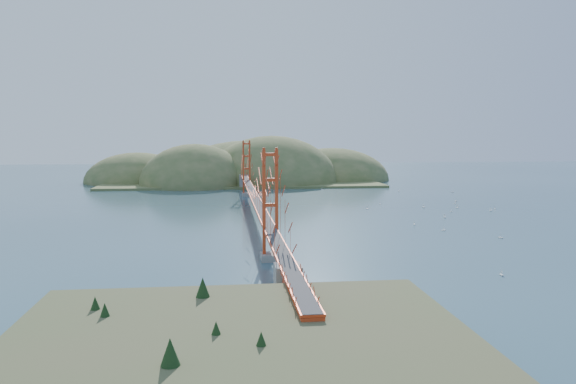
{
  "coord_description": "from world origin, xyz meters",
  "views": [
    {
      "loc": [
        -4.71,
        -87.08,
        13.16
      ],
      "look_at": [
        5.27,
        0.0,
        3.95
      ],
      "focal_mm": 35.0,
      "sensor_mm": 36.0,
      "label": 1
    }
  ],
  "objects": [
    {
      "name": "sailboat_15",
      "position": [
        34.58,
        35.34,
        0.14
      ],
      "size": [
        0.43,
        0.52,
        0.6
      ],
      "color": "white",
      "rests_on": "ground"
    },
    {
      "name": "sailboat_5",
      "position": [
        41.96,
        4.61,
        0.14
      ],
      "size": [
        0.41,
        0.5,
        0.59
      ],
      "color": "white",
      "rests_on": "ground"
    },
    {
      "name": "sailboat_9",
      "position": [
        36.22,
        7.1,
        0.16
      ],
      "size": [
        0.71,
        0.71,
        0.75
      ],
      "color": "white",
      "rests_on": "ground"
    },
    {
      "name": "sailboat_14",
      "position": [
        22.56,
        -9.66,
        0.14
      ],
      "size": [
        0.57,
        0.57,
        0.63
      ],
      "color": "white",
      "rests_on": "ground"
    },
    {
      "name": "sailboat_2",
      "position": [
        24.81,
        -14.99,
        0.14
      ],
      "size": [
        0.55,
        0.47,
        0.63
      ],
      "color": "white",
      "rests_on": "ground"
    },
    {
      "name": "sailboat_17",
      "position": [
        45.93,
        32.37,
        0.15
      ],
      "size": [
        0.61,
        0.61,
        0.68
      ],
      "color": "white",
      "rests_on": "ground"
    },
    {
      "name": "far_headlands",
      "position": [
        2.21,
        68.52,
        0.0
      ],
      "size": [
        84.0,
        58.0,
        25.0
      ],
      "color": "olive",
      "rests_on": "ground"
    },
    {
      "name": "sailboat_extra_0",
      "position": [
        40.25,
        2.71,
        0.15
      ],
      "size": [
        0.67,
        0.67,
        0.7
      ],
      "color": "white",
      "rests_on": "ground"
    },
    {
      "name": "sailboat_1",
      "position": [
        33.16,
        2.51,
        0.13
      ],
      "size": [
        0.53,
        0.53,
        0.55
      ],
      "color": "white",
      "rests_on": "ground"
    },
    {
      "name": "sailboat_3",
      "position": [
        20.04,
        7.44,
        0.15
      ],
      "size": [
        0.63,
        0.63,
        0.66
      ],
      "color": "white",
      "rests_on": "ground"
    },
    {
      "name": "sailboat_6",
      "position": [
        29.86,
        -20.96,
        0.15
      ],
      "size": [
        0.65,
        0.65,
        0.69
      ],
      "color": "white",
      "rests_on": "ground"
    },
    {
      "name": "sailboat_12",
      "position": [
        18.16,
        42.0,
        0.15
      ],
      "size": [
        0.58,
        0.47,
        0.68
      ],
      "color": "white",
      "rests_on": "ground"
    },
    {
      "name": "fort",
      "position": [
        0.4,
        -47.8,
        0.67
      ],
      "size": [
        3.7,
        2.3,
        1.75
      ],
      "color": "maroon",
      "rests_on": "ground"
    },
    {
      "name": "sailboat_extra_1",
      "position": [
        30.47,
        8.24,
        0.16
      ],
      "size": [
        0.69,
        0.69,
        0.72
      ],
      "color": "white",
      "rests_on": "ground"
    },
    {
      "name": "sailboat_11",
      "position": [
        39.77,
        15.97,
        0.14
      ],
      "size": [
        0.54,
        0.54,
        0.61
      ],
      "color": "white",
      "rests_on": "ground"
    },
    {
      "name": "sailboat_16",
      "position": [
        24.1,
        13.6,
        0.14
      ],
      "size": [
        0.55,
        0.55,
        0.58
      ],
      "color": "white",
      "rests_on": "ground"
    },
    {
      "name": "approach_viaduct",
      "position": [
        0.0,
        -51.91,
        2.55
      ],
      "size": [
        1.4,
        12.0,
        3.38
      ],
      "color": "red",
      "rests_on": "ground"
    },
    {
      "name": "sailboat_10",
      "position": [
        20.8,
        -38.71,
        0.14
      ],
      "size": [
        0.42,
        0.52,
        0.62
      ],
      "color": "white",
      "rests_on": "ground"
    },
    {
      "name": "sailboat_4",
      "position": [
        29.51,
        -3.67,
        0.16
      ],
      "size": [
        0.69,
        0.69,
        0.73
      ],
      "color": "white",
      "rests_on": "ground"
    },
    {
      "name": "bridge",
      "position": [
        0.0,
        0.18,
        7.01
      ],
      "size": [
        2.2,
        94.4,
        12.0
      ],
      "color": "gray",
      "rests_on": "ground"
    },
    {
      "name": "sailboat_8",
      "position": [
        38.23,
        12.86,
        0.14
      ],
      "size": [
        0.52,
        0.49,
        0.59
      ],
      "color": "white",
      "rests_on": "ground"
    },
    {
      "name": "ground",
      "position": [
        0.0,
        0.0,
        0.0
      ],
      "size": [
        320.0,
        320.0,
        0.0
      ],
      "primitive_type": "plane",
      "color": "#305161",
      "rests_on": "ground"
    },
    {
      "name": "near_bluff",
      "position": [
        -4.01,
        -59.25,
        1.45
      ],
      "size": [
        24.0,
        20.5,
        4.19
      ],
      "color": "#485731",
      "rests_on": "ground"
    },
    {
      "name": "promontory",
      "position": [
        0.0,
        -48.5,
        0.12
      ],
      "size": [
        9.0,
        6.0,
        0.24
      ],
      "primitive_type": "cube",
      "color": "#59544C",
      "rests_on": "ground"
    }
  ]
}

